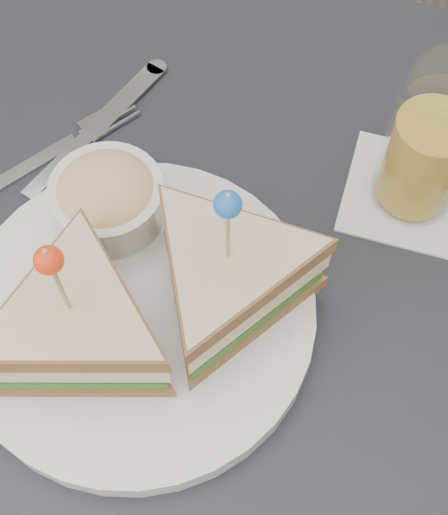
# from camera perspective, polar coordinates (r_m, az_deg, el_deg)

# --- Properties ---
(ground_plane) EXTENTS (3.50, 3.50, 0.00)m
(ground_plane) POSITION_cam_1_polar(r_m,az_deg,el_deg) (1.32, -0.57, -17.59)
(ground_plane) COLOR #3F3833
(table) EXTENTS (0.80, 0.80, 0.75)m
(table) POSITION_cam_1_polar(r_m,az_deg,el_deg) (0.67, -1.06, -5.78)
(table) COLOR black
(table) RESTS_ON ground
(plate_meal) EXTENTS (0.35, 0.35, 0.17)m
(plate_meal) POSITION_cam_1_polar(r_m,az_deg,el_deg) (0.56, -6.30, -2.86)
(plate_meal) COLOR silver
(plate_meal) RESTS_ON table
(cutlery_fork) EXTENTS (0.13, 0.17, 0.01)m
(cutlery_fork) POSITION_cam_1_polar(r_m,az_deg,el_deg) (0.70, -12.99, 8.44)
(cutlery_fork) COLOR silver
(cutlery_fork) RESTS_ON table
(cutlery_knife) EXTENTS (0.08, 0.20, 0.01)m
(cutlery_knife) POSITION_cam_1_polar(r_m,az_deg,el_deg) (0.71, -10.42, 9.79)
(cutlery_knife) COLOR silver
(cutlery_knife) RESTS_ON table
(drink_set) EXTENTS (0.12, 0.12, 0.15)m
(drink_set) POSITION_cam_1_polar(r_m,az_deg,el_deg) (0.62, 15.87, 8.21)
(drink_set) COLOR silver
(drink_set) RESTS_ON table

